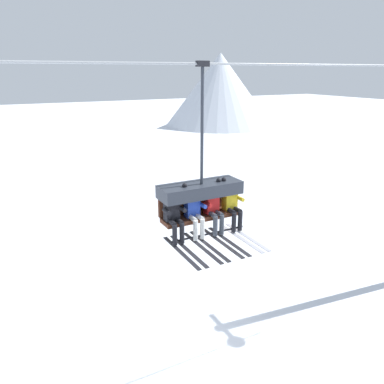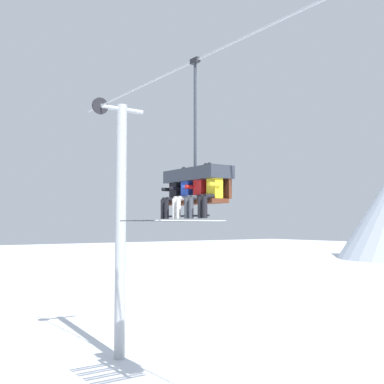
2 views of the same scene
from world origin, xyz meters
name	(u,v)px [view 2 (image 2 of 2)]	position (x,y,z in m)	size (l,w,h in m)	color
lift_tower_near	(120,223)	(-6.38, -0.02, 4.49)	(0.36, 1.88, 8.66)	#9EA3A8
lift_cable	(257,31)	(1.22, -0.80, 8.38)	(17.20, 0.05, 0.05)	#9EA3A8
chairlift_chair	(198,179)	(-0.96, -0.73, 5.50)	(1.97, 0.74, 3.83)	#512819
skier_black	(172,195)	(-1.73, -0.95, 5.17)	(0.46, 1.70, 1.23)	black
skier_blue	(184,193)	(-1.22, -0.94, 5.19)	(0.48, 1.70, 1.34)	#2847B7
skier_red	(197,191)	(-0.70, -0.94, 5.19)	(0.48, 1.70, 1.34)	red
skier_yellow	(210,190)	(-0.19, -0.94, 5.19)	(0.48, 1.70, 1.34)	yellow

